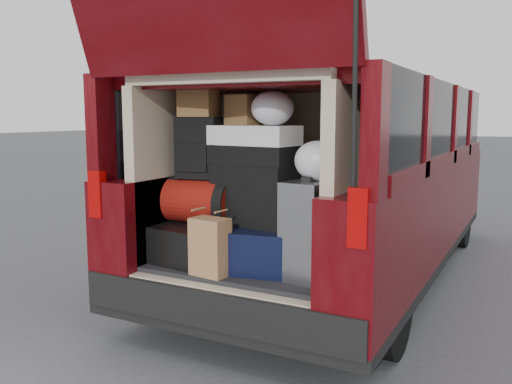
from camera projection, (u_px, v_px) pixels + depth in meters
ground at (241, 353)px, 3.49m from camera, size 80.00×80.00×0.00m
minivan at (339, 182)px, 4.99m from camera, size 1.90×5.35×2.77m
load_floor at (260, 299)px, 3.69m from camera, size 1.24×1.05×0.55m
black_hardshell at (199, 241)px, 3.68m from camera, size 0.52×0.66×0.24m
navy_hardshell at (259, 245)px, 3.51m from camera, size 0.60×0.69×0.27m
silver_roller at (313, 229)px, 3.23m from camera, size 0.30×0.42×0.59m
kraft_bag at (210, 247)px, 3.29m from camera, size 0.24×0.17×0.35m
red_duffel at (202, 201)px, 3.65m from camera, size 0.48×0.33×0.30m
black_soft_case at (257, 194)px, 3.51m from camera, size 0.58×0.40×0.39m
backpack at (199, 148)px, 3.63m from camera, size 0.31×0.22×0.41m
twotone_duffel at (254, 145)px, 3.46m from camera, size 0.58×0.35×0.25m
grocery_sack_lower at (198, 101)px, 3.58m from camera, size 0.25×0.22×0.21m
grocery_sack_upper at (243, 110)px, 3.56m from camera, size 0.23×0.20×0.20m
plastic_bag_center at (272, 108)px, 3.38m from camera, size 0.29×0.27×0.22m
plastic_bag_right at (317, 161)px, 3.18m from camera, size 0.29×0.27×0.24m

